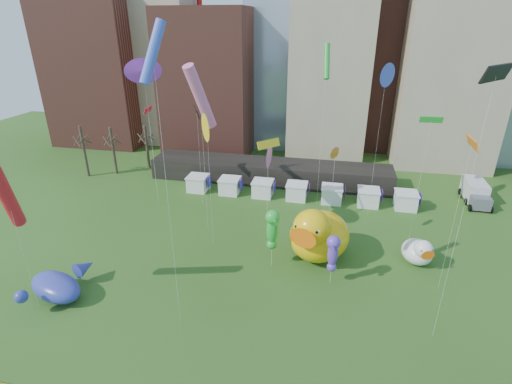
% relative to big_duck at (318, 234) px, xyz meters
% --- Properties ---
extents(skyline, '(101.00, 23.00, 68.00)m').
position_rel_big_duck_xyz_m(skyline, '(-2.55, 39.96, 18.41)').
color(skyline, brown).
rests_on(skyline, ground).
extents(pavilion, '(38.00, 6.00, 3.20)m').
position_rel_big_duck_xyz_m(pavilion, '(-8.80, 20.90, -1.43)').
color(pavilion, black).
rests_on(pavilion, ground).
extents(vendor_tents, '(33.24, 2.80, 2.40)m').
position_rel_big_duck_xyz_m(vendor_tents, '(-3.79, 14.90, -1.93)').
color(vendor_tents, white).
rests_on(vendor_tents, ground).
extents(bare_trees, '(8.44, 6.44, 8.50)m').
position_rel_big_duck_xyz_m(bare_trees, '(-34.97, 19.44, 0.98)').
color(bare_trees, '#382B21').
rests_on(bare_trees, ground).
extents(big_duck, '(8.35, 9.42, 6.60)m').
position_rel_big_duck_xyz_m(big_duck, '(0.00, 0.00, 0.00)').
color(big_duck, yellow).
rests_on(big_duck, ground).
extents(small_duck, '(3.88, 4.58, 3.26)m').
position_rel_big_duck_xyz_m(small_duck, '(10.55, 1.26, -1.54)').
color(small_duck, white).
rests_on(small_duck, ground).
extents(seahorse_green, '(2.00, 2.22, 6.58)m').
position_rel_big_duck_xyz_m(seahorse_green, '(-4.56, -2.34, 1.68)').
color(seahorse_green, silver).
rests_on(seahorse_green, ground).
extents(seahorse_purple, '(1.48, 1.77, 5.43)m').
position_rel_big_duck_xyz_m(seahorse_purple, '(1.62, -4.17, 0.76)').
color(seahorse_purple, silver).
rests_on(seahorse_purple, ground).
extents(whale_inflatable, '(6.66, 7.46, 2.62)m').
position_rel_big_duck_xyz_m(whale_inflatable, '(-23.27, -11.21, -1.83)').
color(whale_inflatable, '#41399D').
rests_on(whale_inflatable, ground).
extents(box_truck, '(3.02, 7.02, 2.95)m').
position_rel_big_duck_xyz_m(box_truck, '(21.15, 19.15, -1.52)').
color(box_truck, silver).
rests_on(box_truck, ground).
extents(kite_0, '(2.86, 3.76, 14.22)m').
position_rel_big_duck_xyz_m(kite_0, '(-24.11, -13.03, 8.00)').
color(kite_0, silver).
rests_on(kite_0, ground).
extents(kite_1, '(2.84, 4.47, 19.83)m').
position_rel_big_duck_xyz_m(kite_1, '(-13.70, 4.03, 13.12)').
color(kite_1, silver).
rests_on(kite_1, ground).
extents(kite_2, '(2.62, 2.97, 21.38)m').
position_rel_big_duck_xyz_m(kite_2, '(10.12, -9.45, 17.70)').
color(kite_2, silver).
rests_on(kite_2, ground).
extents(kite_3, '(0.94, 2.21, 21.64)m').
position_rel_big_duck_xyz_m(kite_3, '(-0.58, 7.10, 16.76)').
color(kite_3, silver).
rests_on(kite_3, ground).
extents(kite_4, '(2.36, 2.55, 11.42)m').
position_rel_big_duck_xyz_m(kite_4, '(-6.38, 5.45, 7.88)').
color(kite_4, silver).
rests_on(kite_4, ground).
extents(kite_5, '(1.59, 2.50, 19.43)m').
position_rel_big_duck_xyz_m(kite_5, '(6.06, 11.44, 15.04)').
color(kite_5, silver).
rests_on(kite_5, ground).
extents(kite_6, '(0.70, 1.17, 11.89)m').
position_rel_big_duck_xyz_m(kite_6, '(1.10, 2.62, 8.17)').
color(kite_6, silver).
rests_on(kite_6, ground).
extents(kite_7, '(2.61, 2.15, 19.71)m').
position_rel_big_duck_xyz_m(kite_7, '(-22.28, 8.39, 15.16)').
color(kite_7, silver).
rests_on(kite_7, ground).
extents(kite_8, '(0.62, 2.54, 13.32)m').
position_rel_big_duck_xyz_m(kite_8, '(-23.63, 10.91, 9.81)').
color(kite_8, silver).
rests_on(kite_8, ground).
extents(kite_9, '(0.39, 2.77, 9.91)m').
position_rel_big_duck_xyz_m(kite_9, '(-6.96, 8.34, 5.50)').
color(kite_9, silver).
rests_on(kite_9, ground).
extents(kite_10, '(2.03, 3.59, 13.57)m').
position_rel_big_duck_xyz_m(kite_10, '(-16.78, 10.89, 9.93)').
color(kite_10, silver).
rests_on(kite_10, ground).
extents(kite_11, '(2.09, 0.40, 15.62)m').
position_rel_big_duck_xyz_m(kite_11, '(9.58, 2.10, 12.08)').
color(kite_11, silver).
rests_on(kite_11, ground).
extents(kite_12, '(1.70, 2.65, 15.18)m').
position_rel_big_duck_xyz_m(kite_12, '(-11.99, 0.75, 10.72)').
color(kite_12, silver).
rests_on(kite_12, ground).
extents(kite_13, '(1.77, 2.37, 23.90)m').
position_rel_big_duck_xyz_m(kite_13, '(-10.86, -12.10, 18.84)').
color(kite_13, silver).
rests_on(kite_13, ground).
extents(kite_14, '(0.42, 2.76, 15.09)m').
position_rel_big_duck_xyz_m(kite_14, '(11.86, -2.96, 11.54)').
color(kite_14, silver).
rests_on(kite_14, ground).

